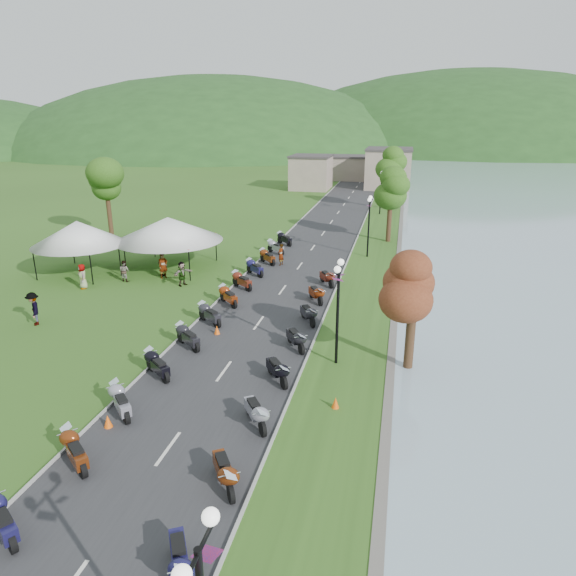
# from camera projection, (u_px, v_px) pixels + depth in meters

# --- Properties ---
(road) EXTENTS (7.00, 120.00, 0.02)m
(road) POSITION_uv_depth(u_px,v_px,m) (313.00, 248.00, 46.14)
(road) COLOR #303032
(road) RESTS_ON ground
(hills_backdrop) EXTENTS (360.00, 120.00, 76.00)m
(hills_backdrop) POSITION_uv_depth(u_px,v_px,m) (386.00, 146.00, 194.02)
(hills_backdrop) COLOR #285621
(hills_backdrop) RESTS_ON ground
(far_building) EXTENTS (18.00, 16.00, 5.00)m
(far_building) POSITION_uv_depth(u_px,v_px,m) (347.00, 169.00, 87.34)
(far_building) COLOR gray
(far_building) RESTS_ON ground
(moto_row_left) EXTENTS (2.60, 44.02, 1.10)m
(moto_row_left) POSITION_uv_depth(u_px,v_px,m) (199.00, 326.00, 27.74)
(moto_row_left) COLOR #331411
(moto_row_left) RESTS_ON ground
(moto_row_right) EXTENTS (2.60, 34.13, 1.10)m
(moto_row_right) POSITION_uv_depth(u_px,v_px,m) (269.00, 390.00, 21.29)
(moto_row_right) COLOR #331411
(moto_row_right) RESTS_ON ground
(vendor_tent_main) EXTENTS (5.48, 5.48, 4.00)m
(vendor_tent_main) POSITION_uv_depth(u_px,v_px,m) (170.00, 243.00, 39.53)
(vendor_tent_main) COLOR silver
(vendor_tent_main) RESTS_ON ground
(vendor_tent_side) EXTENTS (4.53, 4.53, 4.00)m
(vendor_tent_side) POSITION_uv_depth(u_px,v_px,m) (80.00, 248.00, 38.15)
(vendor_tent_side) COLOR silver
(vendor_tent_side) RESTS_ON ground
(tree_lakeside) EXTENTS (2.30, 2.30, 6.38)m
(tree_lakeside) POSITION_uv_depth(u_px,v_px,m) (413.00, 304.00, 23.37)
(tree_lakeside) COLOR #37691B
(tree_lakeside) RESTS_ON ground
(pedestrian_a) EXTENTS (0.81, 0.84, 1.86)m
(pedestrian_a) POSITION_uv_depth(u_px,v_px,m) (164.00, 278.00, 37.67)
(pedestrian_a) COLOR slate
(pedestrian_a) RESTS_ON ground
(pedestrian_b) EXTENTS (0.82, 0.55, 1.54)m
(pedestrian_b) POSITION_uv_depth(u_px,v_px,m) (125.00, 281.00, 36.95)
(pedestrian_b) COLOR slate
(pedestrian_b) RESTS_ON ground
(pedestrian_c) EXTENTS (1.19, 1.28, 1.93)m
(pedestrian_c) POSITION_uv_depth(u_px,v_px,m) (36.00, 325.00, 29.31)
(pedestrian_c) COLOR slate
(pedestrian_c) RESTS_ON ground
(traffic_cone_near) EXTENTS (0.34, 0.34, 0.53)m
(traffic_cone_near) POSITION_uv_depth(u_px,v_px,m) (108.00, 421.00, 19.60)
(traffic_cone_near) COLOR #F2590C
(traffic_cone_near) RESTS_ON ground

